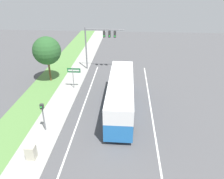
# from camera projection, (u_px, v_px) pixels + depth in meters

# --- Properties ---
(ground_plane) EXTENTS (80.00, 80.00, 0.00)m
(ground_plane) POSITION_uv_depth(u_px,v_px,m) (115.00, 126.00, 20.32)
(ground_plane) COLOR #4C4C4F
(sidewalk) EXTENTS (2.80, 80.00, 0.12)m
(sidewalk) POSITION_uv_depth(u_px,v_px,m) (50.00, 123.00, 20.69)
(sidewalk) COLOR #9E9E99
(sidewalk) RESTS_ON ground_plane
(grass_verge) EXTENTS (3.60, 80.00, 0.10)m
(grass_verge) POSITION_uv_depth(u_px,v_px,m) (17.00, 122.00, 20.90)
(grass_verge) COLOR #568442
(grass_verge) RESTS_ON ground_plane
(lane_divider_near) EXTENTS (0.14, 30.00, 0.01)m
(lane_divider_near) POSITION_uv_depth(u_px,v_px,m) (77.00, 125.00, 20.55)
(lane_divider_near) COLOR silver
(lane_divider_near) RESTS_ON ground_plane
(lane_divider_far) EXTENTS (0.14, 30.00, 0.01)m
(lane_divider_far) POSITION_uv_depth(u_px,v_px,m) (154.00, 128.00, 20.08)
(lane_divider_far) COLOR silver
(lane_divider_far) RESTS_ON ground_plane
(bus) EXTENTS (2.59, 11.00, 3.64)m
(bus) POSITION_uv_depth(u_px,v_px,m) (121.00, 93.00, 21.92)
(bus) COLOR #236BB7
(bus) RESTS_ON ground_plane
(signal_gantry) EXTENTS (5.54, 0.41, 6.21)m
(signal_gantry) POSITION_uv_depth(u_px,v_px,m) (99.00, 40.00, 30.78)
(signal_gantry) COLOR slate
(signal_gantry) RESTS_ON ground_plane
(pedestrian_signal) EXTENTS (0.28, 0.34, 2.82)m
(pedestrian_signal) POSITION_uv_depth(u_px,v_px,m) (43.00, 113.00, 18.85)
(pedestrian_signal) COLOR slate
(pedestrian_signal) RESTS_ON ground_plane
(street_sign) EXTENTS (1.60, 0.08, 2.77)m
(street_sign) POSITION_uv_depth(u_px,v_px,m) (74.00, 73.00, 26.31)
(street_sign) COLOR slate
(street_sign) RESTS_ON ground_plane
(utility_cabinet) EXTENTS (0.71, 0.61, 1.12)m
(utility_cabinet) POSITION_uv_depth(u_px,v_px,m) (31.00, 152.00, 16.36)
(utility_cabinet) COLOR #B7B29E
(utility_cabinet) RESTS_ON sidewalk
(roadside_tree) EXTENTS (3.53, 3.53, 5.85)m
(roadside_tree) POSITION_uv_depth(u_px,v_px,m) (47.00, 51.00, 27.33)
(roadside_tree) COLOR brown
(roadside_tree) RESTS_ON grass_verge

